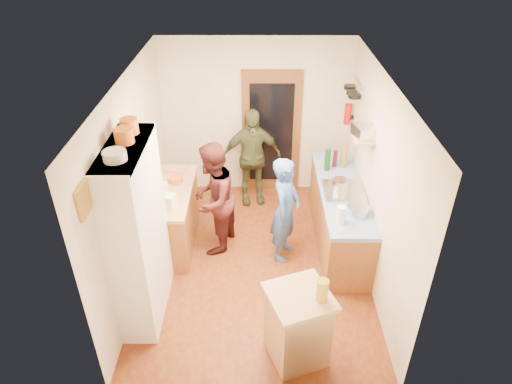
{
  "coord_description": "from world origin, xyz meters",
  "views": [
    {
      "loc": [
        0.03,
        -4.84,
        4.23
      ],
      "look_at": [
        0.01,
        0.15,
        1.06
      ],
      "focal_mm": 32.0,
      "sensor_mm": 36.0,
      "label": 1
    }
  ],
  "objects_px": {
    "person_hob": "(287,211)",
    "hutch_body": "(139,235)",
    "island_base": "(297,328)",
    "person_back": "(252,157)",
    "right_counter_base": "(339,217)",
    "person_left": "(216,198)"
  },
  "relations": [
    {
      "from": "person_hob",
      "to": "person_back",
      "type": "bearing_deg",
      "value": 37.93
    },
    {
      "from": "right_counter_base",
      "to": "person_back",
      "type": "height_order",
      "value": "person_back"
    },
    {
      "from": "right_counter_base",
      "to": "person_back",
      "type": "distance_m",
      "value": 1.7
    },
    {
      "from": "island_base",
      "to": "person_back",
      "type": "distance_m",
      "value": 3.18
    },
    {
      "from": "island_base",
      "to": "person_back",
      "type": "height_order",
      "value": "person_back"
    },
    {
      "from": "person_hob",
      "to": "person_left",
      "type": "bearing_deg",
      "value": 95.6
    },
    {
      "from": "person_hob",
      "to": "person_left",
      "type": "relative_size",
      "value": 0.93
    },
    {
      "from": "island_base",
      "to": "person_back",
      "type": "xyz_separation_m",
      "value": [
        -0.52,
        3.11,
        0.38
      ]
    },
    {
      "from": "right_counter_base",
      "to": "person_left",
      "type": "relative_size",
      "value": 1.34
    },
    {
      "from": "island_base",
      "to": "person_left",
      "type": "distance_m",
      "value": 2.2
    },
    {
      "from": "person_hob",
      "to": "hutch_body",
      "type": "bearing_deg",
      "value": 138.17
    },
    {
      "from": "person_hob",
      "to": "island_base",
      "type": "bearing_deg",
      "value": -159.48
    },
    {
      "from": "island_base",
      "to": "person_left",
      "type": "relative_size",
      "value": 0.53
    },
    {
      "from": "hutch_body",
      "to": "island_base",
      "type": "distance_m",
      "value": 2.02
    },
    {
      "from": "person_back",
      "to": "person_left",
      "type": "bearing_deg",
      "value": -121.24
    },
    {
      "from": "hutch_body",
      "to": "person_back",
      "type": "distance_m",
      "value": 2.7
    },
    {
      "from": "hutch_body",
      "to": "right_counter_base",
      "type": "bearing_deg",
      "value": 27.47
    },
    {
      "from": "right_counter_base",
      "to": "person_hob",
      "type": "bearing_deg",
      "value": -155.66
    },
    {
      "from": "right_counter_base",
      "to": "person_left",
      "type": "height_order",
      "value": "person_left"
    },
    {
      "from": "island_base",
      "to": "person_hob",
      "type": "relative_size",
      "value": 0.56
    },
    {
      "from": "person_back",
      "to": "right_counter_base",
      "type": "bearing_deg",
      "value": -49.95
    },
    {
      "from": "right_counter_base",
      "to": "person_left",
      "type": "distance_m",
      "value": 1.79
    }
  ]
}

